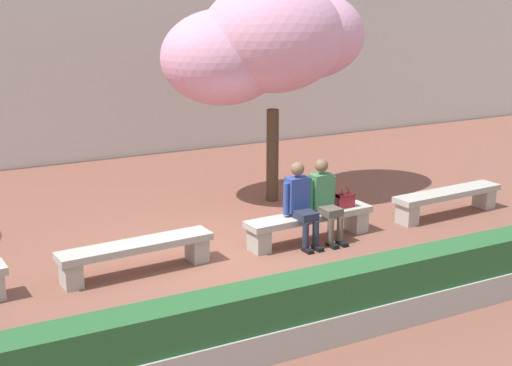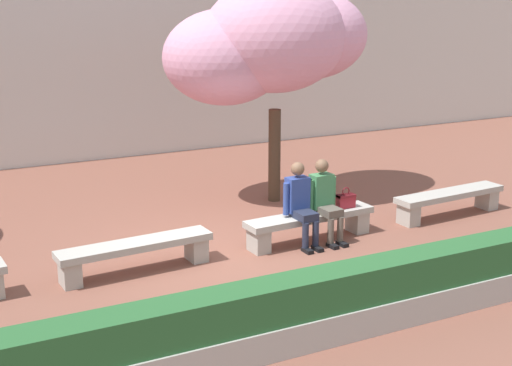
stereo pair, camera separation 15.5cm
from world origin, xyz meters
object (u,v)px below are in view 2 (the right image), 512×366
person_seated_right (325,197)px  handbag (346,200)px  stone_bench_center (310,222)px  stone_bench_near_east (450,199)px  person_seated_left (300,201)px  stone_bench_near_west (136,251)px  cherry_tree_main (271,42)px

person_seated_right → handbag: (0.45, 0.07, -0.12)m
stone_bench_center → stone_bench_near_east: size_ratio=1.00×
person_seated_left → person_seated_right: bearing=0.0°
stone_bench_center → person_seated_left: person_seated_left is taller
stone_bench_near_east → person_seated_left: bearing=-179.0°
stone_bench_near_west → person_seated_left: bearing=-1.2°
stone_bench_center → stone_bench_near_east: (2.82, -0.00, 0.00)m
stone_bench_center → handbag: bearing=1.8°
person_seated_left → person_seated_right: size_ratio=1.00×
stone_bench_near_west → cherry_tree_main: bearing=35.1°
stone_bench_near_west → cherry_tree_main: size_ratio=0.55×
stone_bench_near_west → stone_bench_near_east: 5.64m
person_seated_right → cherry_tree_main: bearing=82.3°
stone_bench_near_east → cherry_tree_main: size_ratio=0.55×
stone_bench_near_west → stone_bench_center: 2.82m
handbag → stone_bench_center: bearing=-178.2°
person_seated_left → stone_bench_center: bearing=14.0°
person_seated_right → cherry_tree_main: (0.33, 2.42, 2.21)m
stone_bench_near_west → person_seated_left: size_ratio=1.72×
person_seated_left → stone_bench_near_west: bearing=178.8°
stone_bench_near_east → stone_bench_near_west: bearing=-180.0°
stone_bench_near_east → cherry_tree_main: cherry_tree_main is taller
stone_bench_near_west → stone_bench_center: same height
handbag → person_seated_left: bearing=-175.2°
stone_bench_center → stone_bench_near_east: bearing=-0.0°
stone_bench_near_west → stone_bench_center: (2.82, 0.00, 0.00)m
stone_bench_near_east → person_seated_right: bearing=-178.8°
stone_bench_center → person_seated_right: 0.45m
stone_bench_near_west → handbag: size_ratio=6.54×
person_seated_right → person_seated_left: bearing=-180.0°
stone_bench_near_west → stone_bench_center: size_ratio=1.00×
handbag → cherry_tree_main: (-0.12, 2.35, 2.33)m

